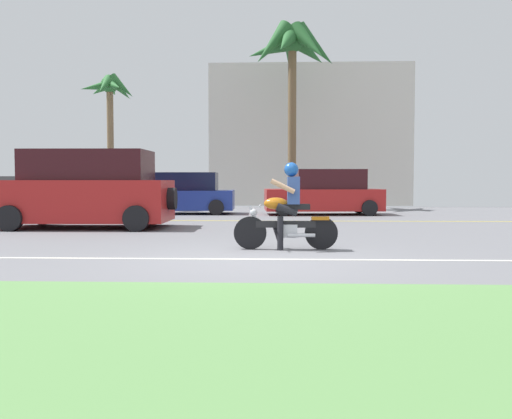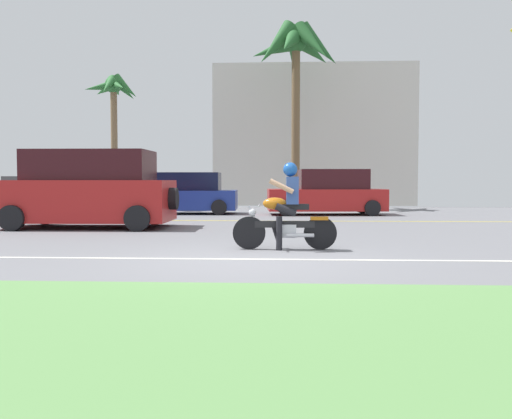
{
  "view_description": "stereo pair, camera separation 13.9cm",
  "coord_description": "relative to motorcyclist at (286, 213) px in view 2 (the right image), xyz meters",
  "views": [
    {
      "loc": [
        0.4,
        -8.63,
        1.25
      ],
      "look_at": [
        -0.09,
        3.12,
        0.64
      ],
      "focal_mm": 39.44,
      "sensor_mm": 36.0,
      "label": 1
    },
    {
      "loc": [
        0.53,
        -8.63,
        1.25
      ],
      "look_at": [
        -0.09,
        3.12,
        0.64
      ],
      "focal_mm": 39.44,
      "sensor_mm": 36.0,
      "label": 2
    }
  ],
  "objects": [
    {
      "name": "parked_car_2",
      "position": [
        1.53,
        10.43,
        0.1
      ],
      "size": [
        4.32,
        2.15,
        1.65
      ],
      "color": "#AD1E1E",
      "rests_on": "ground"
    },
    {
      "name": "parked_car_0",
      "position": [
        -9.78,
        12.08,
        0.0
      ],
      "size": [
        4.19,
        2.15,
        1.41
      ],
      "color": "white",
      "rests_on": "ground"
    },
    {
      "name": "palm_tree_1",
      "position": [
        -7.26,
        13.43,
        4.11
      ],
      "size": [
        2.43,
        2.49,
        5.73
      ],
      "color": "brown",
      "rests_on": "ground"
    },
    {
      "name": "lane_line_near",
      "position": [
        -0.53,
        -1.33,
        -0.66
      ],
      "size": [
        50.4,
        0.12,
        0.01
      ],
      "primitive_type": "cube",
      "color": "silver",
      "rests_on": "ground"
    },
    {
      "name": "suv_nearby",
      "position": [
        -5.17,
        4.4,
        0.32
      ],
      "size": [
        4.56,
        2.34,
        2.03
      ],
      "color": "#AD1E1E",
      "rests_on": "ground"
    },
    {
      "name": "lane_line_far",
      "position": [
        -0.53,
        7.1,
        -0.66
      ],
      "size": [
        50.4,
        0.12,
        0.01
      ],
      "primitive_type": "cube",
      "color": "yellow",
      "rests_on": "ground"
    },
    {
      "name": "parked_car_1",
      "position": [
        -3.85,
        10.71,
        0.06
      ],
      "size": [
        4.24,
        2.09,
        1.54
      ],
      "color": "navy",
      "rests_on": "ground"
    },
    {
      "name": "palm_tree_0",
      "position": [
        0.45,
        14.91,
        6.16
      ],
      "size": [
        4.24,
        4.36,
        8.19
      ],
      "color": "brown",
      "rests_on": "ground"
    },
    {
      "name": "ground",
      "position": [
        -0.53,
        1.51,
        -0.68
      ],
      "size": [
        56.0,
        30.0,
        0.04
      ],
      "primitive_type": "cube",
      "color": "slate"
    },
    {
      "name": "motorcyclist",
      "position": [
        0.0,
        0.0,
        0.0
      ],
      "size": [
        1.88,
        0.61,
        1.57
      ],
      "color": "black",
      "rests_on": "ground"
    },
    {
      "name": "motorcyclist_distant",
      "position": [
        -5.65,
        7.63,
        -0.09
      ],
      "size": [
        0.81,
        1.48,
        1.35
      ],
      "color": "black",
      "rests_on": "ground"
    },
    {
      "name": "building_far",
      "position": [
        1.39,
        19.51,
        2.83
      ],
      "size": [
        10.01,
        4.0,
        6.99
      ],
      "primitive_type": "cube",
      "color": "beige",
      "rests_on": "ground"
    },
    {
      "name": "grass_median",
      "position": [
        -0.53,
        -5.59,
        -0.63
      ],
      "size": [
        56.0,
        3.8,
        0.06
      ],
      "primitive_type": "cube",
      "color": "#5B8C4C",
      "rests_on": "ground"
    }
  ]
}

